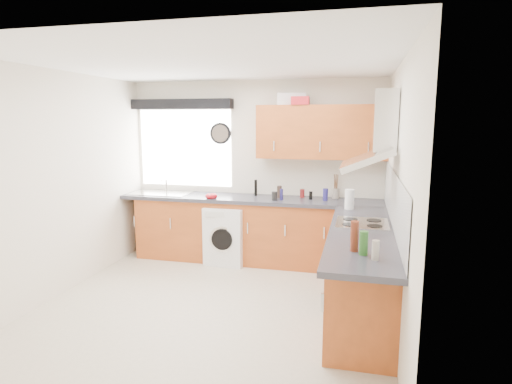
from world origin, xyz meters
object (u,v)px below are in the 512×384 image
(extractor_hood, at_px, (376,139))
(upper_cabinets, at_px, (322,132))
(oven, at_px, (360,269))
(washing_machine, at_px, (228,234))

(extractor_hood, height_order, upper_cabinets, upper_cabinets)
(oven, distance_m, upper_cabinets, 1.99)
(oven, height_order, washing_machine, oven)
(upper_cabinets, height_order, washing_machine, upper_cabinets)
(oven, relative_size, upper_cabinets, 0.50)
(extractor_hood, bearing_deg, upper_cabinets, 116.13)
(extractor_hood, distance_m, upper_cabinets, 1.48)
(upper_cabinets, bearing_deg, washing_machine, -169.66)
(extractor_hood, relative_size, washing_machine, 0.99)
(extractor_hood, xyz_separation_m, washing_machine, (-1.88, 1.10, -1.37))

